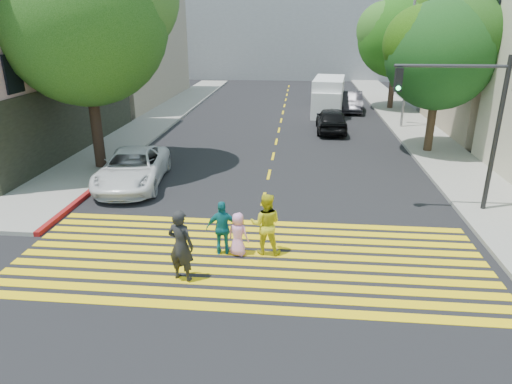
# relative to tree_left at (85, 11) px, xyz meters

# --- Properties ---
(ground) EXTENTS (120.00, 120.00, 0.00)m
(ground) POSITION_rel_tree_left_xyz_m (7.72, -9.17, -6.81)
(ground) COLOR black
(sidewalk_left) EXTENTS (3.00, 40.00, 0.15)m
(sidewalk_left) POSITION_rel_tree_left_xyz_m (-0.78, 12.83, -6.73)
(sidewalk_left) COLOR gray
(sidewalk_left) RESTS_ON ground
(sidewalk_right) EXTENTS (3.00, 60.00, 0.15)m
(sidewalk_right) POSITION_rel_tree_left_xyz_m (16.22, 5.83, -6.73)
(sidewalk_right) COLOR gray
(sidewalk_right) RESTS_ON ground
(curb_red) EXTENTS (0.20, 8.00, 0.16)m
(curb_red) POSITION_rel_tree_left_xyz_m (0.82, -3.17, -6.73)
(curb_red) COLOR maroon
(curb_red) RESTS_ON ground
(crosswalk) EXTENTS (13.40, 5.30, 0.01)m
(crosswalk) POSITION_rel_tree_left_xyz_m (7.72, -7.89, -6.80)
(crosswalk) COLOR yellow
(crosswalk) RESTS_ON ground
(lane_line) EXTENTS (0.12, 34.40, 0.01)m
(lane_line) POSITION_rel_tree_left_xyz_m (7.72, 13.33, -6.80)
(lane_line) COLOR yellow
(lane_line) RESTS_ON ground
(building_left_tan) EXTENTS (12.00, 16.00, 10.00)m
(building_left_tan) POSITION_rel_tree_left_xyz_m (-8.28, 18.83, -1.81)
(building_left_tan) COLOR tan
(building_left_tan) RESTS_ON ground
(building_right_grey) EXTENTS (10.00, 10.00, 10.00)m
(building_right_grey) POSITION_rel_tree_left_xyz_m (22.72, 20.83, -1.81)
(building_right_grey) COLOR gray
(building_right_grey) RESTS_ON ground
(backdrop_block) EXTENTS (30.00, 8.00, 12.00)m
(backdrop_block) POSITION_rel_tree_left_xyz_m (7.72, 38.83, -0.81)
(backdrop_block) COLOR gray
(backdrop_block) RESTS_ON ground
(tree_left) EXTENTS (8.71, 8.50, 10.10)m
(tree_left) POSITION_rel_tree_left_xyz_m (0.00, 0.00, 0.00)
(tree_left) COLOR black
(tree_left) RESTS_ON ground
(tree_right_near) EXTENTS (6.72, 6.44, 7.62)m
(tree_right_near) POSITION_rel_tree_left_xyz_m (15.74, 4.25, -1.65)
(tree_right_near) COLOR #342713
(tree_right_near) RESTS_ON ground
(tree_right_far) EXTENTS (6.45, 5.92, 8.30)m
(tree_right_far) POSITION_rel_tree_left_xyz_m (16.02, 16.93, -1.20)
(tree_right_far) COLOR #44261F
(tree_right_far) RESTS_ON ground
(pedestrian_man) EXTENTS (0.82, 0.66, 1.97)m
(pedestrian_man) POSITION_rel_tree_left_xyz_m (6.06, -9.19, -5.82)
(pedestrian_man) COLOR black
(pedestrian_man) RESTS_ON ground
(pedestrian_woman) EXTENTS (0.91, 0.71, 1.85)m
(pedestrian_woman) POSITION_rel_tree_left_xyz_m (8.13, -7.51, -5.88)
(pedestrian_woman) COLOR gold
(pedestrian_woman) RESTS_ON ground
(pedestrian_child) EXTENTS (0.75, 0.62, 1.31)m
(pedestrian_child) POSITION_rel_tree_left_xyz_m (7.34, -7.69, -6.15)
(pedestrian_child) COLOR #F098D5
(pedestrian_child) RESTS_ON ground
(pedestrian_extra) EXTENTS (1.00, 0.51, 1.63)m
(pedestrian_extra) POSITION_rel_tree_left_xyz_m (6.90, -7.67, -5.99)
(pedestrian_extra) COLOR #136B74
(pedestrian_extra) RESTS_ON ground
(white_sedan) EXTENTS (3.03, 5.51, 1.46)m
(white_sedan) POSITION_rel_tree_left_xyz_m (2.19, -2.06, -6.07)
(white_sedan) COLOR silver
(white_sedan) RESTS_ON ground
(dark_car_near) EXTENTS (1.80, 4.47, 1.52)m
(dark_car_near) POSITION_rel_tree_left_xyz_m (10.94, 8.67, -6.04)
(dark_car_near) COLOR black
(dark_car_near) RESTS_ON ground
(silver_car) EXTENTS (2.34, 5.05, 1.43)m
(silver_car) POSITION_rel_tree_left_xyz_m (11.13, 20.18, -6.09)
(silver_car) COLOR #A4AFB9
(silver_car) RESTS_ON ground
(dark_car_parked) EXTENTS (1.85, 4.51, 1.45)m
(dark_car_parked) POSITION_rel_tree_left_xyz_m (12.87, 15.85, -6.08)
(dark_car_parked) COLOR black
(dark_car_parked) RESTS_ON ground
(white_van) EXTENTS (2.63, 5.69, 2.59)m
(white_van) POSITION_rel_tree_left_xyz_m (11.01, 14.49, -5.57)
(white_van) COLOR white
(white_van) RESTS_ON ground
(traffic_signal) EXTENTS (3.70, 0.33, 5.42)m
(traffic_signal) POSITION_rel_tree_left_xyz_m (14.63, -3.72, -3.29)
(traffic_signal) COLOR black
(traffic_signal) RESTS_ON ground
(street_lamp) EXTENTS (1.91, 0.59, 8.51)m
(street_lamp) POSITION_rel_tree_left_xyz_m (15.27, 10.05, -1.92)
(street_lamp) COLOR gray
(street_lamp) RESTS_ON ground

